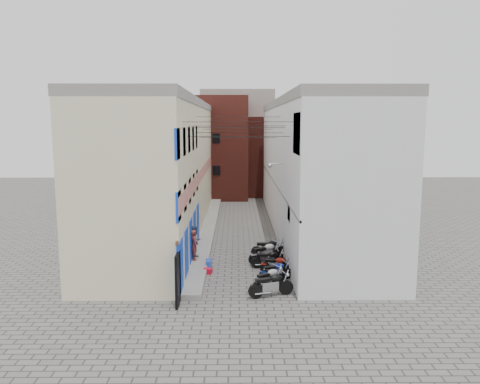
{
  "coord_description": "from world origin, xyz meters",
  "views": [
    {
      "loc": [
        -0.1,
        -18.89,
        7.47
      ],
      "look_at": [
        0.12,
        11.15,
        3.0
      ],
      "focal_mm": 35.0,
      "sensor_mm": 36.0,
      "label": 1
    }
  ],
  "objects_px": {
    "motorcycle_c": "(276,270)",
    "red_crate": "(208,271)",
    "motorcycle_d": "(277,264)",
    "motorcycle_g": "(269,247)",
    "person_b": "(195,242)",
    "motorcycle_b": "(269,277)",
    "motorcycle_f": "(266,252)",
    "motorcycle_e": "(269,258)",
    "person_a": "(194,245)",
    "motorcycle_a": "(271,283)",
    "water_jug_far": "(209,263)",
    "water_jug_near": "(208,265)"
  },
  "relations": [
    {
      "from": "motorcycle_g",
      "to": "water_jug_far",
      "type": "relative_size",
      "value": 4.29
    },
    {
      "from": "motorcycle_d",
      "to": "red_crate",
      "type": "xyz_separation_m",
      "value": [
        -3.45,
        -0.06,
        -0.35
      ]
    },
    {
      "from": "motorcycle_a",
      "to": "motorcycle_g",
      "type": "distance_m",
      "value": 5.94
    },
    {
      "from": "motorcycle_a",
      "to": "motorcycle_f",
      "type": "relative_size",
      "value": 0.96
    },
    {
      "from": "motorcycle_c",
      "to": "motorcycle_g",
      "type": "distance_m",
      "value": 3.77
    },
    {
      "from": "motorcycle_a",
      "to": "motorcycle_b",
      "type": "height_order",
      "value": "motorcycle_a"
    },
    {
      "from": "person_b",
      "to": "water_jug_far",
      "type": "distance_m",
      "value": 1.57
    },
    {
      "from": "motorcycle_f",
      "to": "water_jug_far",
      "type": "xyz_separation_m",
      "value": [
        -3.02,
        -0.83,
        -0.38
      ]
    },
    {
      "from": "motorcycle_d",
      "to": "water_jug_near",
      "type": "xyz_separation_m",
      "value": [
        -3.45,
        0.58,
        -0.26
      ]
    },
    {
      "from": "water_jug_near",
      "to": "motorcycle_e",
      "type": "bearing_deg",
      "value": 4.39
    },
    {
      "from": "water_jug_far",
      "to": "red_crate",
      "type": "xyz_separation_m",
      "value": [
        0.0,
        -0.96,
        -0.11
      ]
    },
    {
      "from": "motorcycle_a",
      "to": "red_crate",
      "type": "xyz_separation_m",
      "value": [
        -2.93,
        3.13,
        -0.46
      ]
    },
    {
      "from": "motorcycle_c",
      "to": "water_jug_near",
      "type": "height_order",
      "value": "motorcycle_c"
    },
    {
      "from": "motorcycle_b",
      "to": "motorcycle_d",
      "type": "distance_m",
      "value": 2.31
    },
    {
      "from": "motorcycle_f",
      "to": "water_jug_near",
      "type": "bearing_deg",
      "value": -100.51
    },
    {
      "from": "red_crate",
      "to": "motorcycle_a",
      "type": "bearing_deg",
      "value": -46.9
    },
    {
      "from": "person_b",
      "to": "red_crate",
      "type": "distance_m",
      "value": 2.35
    },
    {
      "from": "motorcycle_c",
      "to": "red_crate",
      "type": "bearing_deg",
      "value": -123.87
    },
    {
      "from": "motorcycle_c",
      "to": "motorcycle_g",
      "type": "xyz_separation_m",
      "value": [
        -0.05,
        3.77,
        0.1
      ]
    },
    {
      "from": "motorcycle_b",
      "to": "person_a",
      "type": "relative_size",
      "value": 1.15
    },
    {
      "from": "motorcycle_d",
      "to": "motorcycle_f",
      "type": "distance_m",
      "value": 1.79
    },
    {
      "from": "person_a",
      "to": "red_crate",
      "type": "bearing_deg",
      "value": -170.2
    },
    {
      "from": "motorcycle_d",
      "to": "person_b",
      "type": "height_order",
      "value": "person_b"
    },
    {
      "from": "motorcycle_b",
      "to": "motorcycle_f",
      "type": "relative_size",
      "value": 0.87
    },
    {
      "from": "motorcycle_c",
      "to": "person_a",
      "type": "distance_m",
      "value": 4.86
    },
    {
      "from": "water_jug_far",
      "to": "red_crate",
      "type": "height_order",
      "value": "water_jug_far"
    },
    {
      "from": "motorcycle_f",
      "to": "water_jug_far",
      "type": "relative_size",
      "value": 4.5
    },
    {
      "from": "motorcycle_c",
      "to": "motorcycle_e",
      "type": "distance_m",
      "value": 1.86
    },
    {
      "from": "motorcycle_e",
      "to": "motorcycle_g",
      "type": "bearing_deg",
      "value": 173.62
    },
    {
      "from": "red_crate",
      "to": "motorcycle_c",
      "type": "bearing_deg",
      "value": -16.35
    },
    {
      "from": "motorcycle_c",
      "to": "motorcycle_d",
      "type": "height_order",
      "value": "motorcycle_c"
    },
    {
      "from": "person_b",
      "to": "water_jug_far",
      "type": "relative_size",
      "value": 3.67
    },
    {
      "from": "motorcycle_b",
      "to": "water_jug_far",
      "type": "xyz_separation_m",
      "value": [
        -2.92,
        3.15,
        -0.3
      ]
    },
    {
      "from": "person_b",
      "to": "red_crate",
      "type": "bearing_deg",
      "value": -123.16
    },
    {
      "from": "water_jug_far",
      "to": "motorcycle_e",
      "type": "bearing_deg",
      "value": -1.52
    },
    {
      "from": "motorcycle_g",
      "to": "red_crate",
      "type": "height_order",
      "value": "motorcycle_g"
    },
    {
      "from": "motorcycle_d",
      "to": "motorcycle_c",
      "type": "bearing_deg",
      "value": -1.07
    },
    {
      "from": "person_b",
      "to": "water_jug_far",
      "type": "height_order",
      "value": "person_b"
    },
    {
      "from": "motorcycle_d",
      "to": "motorcycle_g",
      "type": "xyz_separation_m",
      "value": [
        -0.18,
        2.74,
        0.1
      ]
    },
    {
      "from": "motorcycle_e",
      "to": "red_crate",
      "type": "distance_m",
      "value": 3.26
    },
    {
      "from": "motorcycle_f",
      "to": "red_crate",
      "type": "height_order",
      "value": "motorcycle_f"
    },
    {
      "from": "motorcycle_c",
      "to": "water_jug_near",
      "type": "bearing_deg",
      "value": -133.39
    },
    {
      "from": "motorcycle_e",
      "to": "motorcycle_d",
      "type": "bearing_deg",
      "value": 20.89
    },
    {
      "from": "water_jug_far",
      "to": "motorcycle_b",
      "type": "bearing_deg",
      "value": -47.17
    },
    {
      "from": "motorcycle_b",
      "to": "motorcycle_f",
      "type": "bearing_deg",
      "value": 140.52
    },
    {
      "from": "person_a",
      "to": "motorcycle_a",
      "type": "bearing_deg",
      "value": -159.01
    },
    {
      "from": "motorcycle_f",
      "to": "person_b",
      "type": "xyz_separation_m",
      "value": [
        -3.82,
        0.19,
        0.5
      ]
    },
    {
      "from": "water_jug_near",
      "to": "motorcycle_f",
      "type": "bearing_deg",
      "value": 20.9
    },
    {
      "from": "person_a",
      "to": "water_jug_far",
      "type": "relative_size",
      "value": 3.41
    },
    {
      "from": "motorcycle_g",
      "to": "motorcycle_a",
      "type": "bearing_deg",
      "value": -4.04
    }
  ]
}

